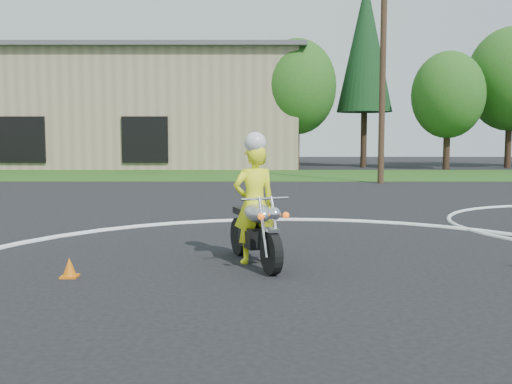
{
  "coord_description": "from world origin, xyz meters",
  "views": [
    {
      "loc": [
        -0.73,
        -5.27,
        2.06
      ],
      "look_at": [
        -0.74,
        4.98,
        1.1
      ],
      "focal_mm": 40.0,
      "sensor_mm": 36.0,
      "label": 1
    }
  ],
  "objects": [
    {
      "name": "grass_strip",
      "position": [
        0.0,
        27.0,
        0.01
      ],
      "size": [
        120.0,
        10.0,
        0.02
      ],
      "primitive_type": "cube",
      "color": "#1E4714",
      "rests_on": "ground"
    },
    {
      "name": "treeline",
      "position": [
        14.78,
        34.61,
        6.62
      ],
      "size": [
        38.2,
        8.1,
        14.52
      ],
      "color": "#382619",
      "rests_on": "ground"
    },
    {
      "name": "warehouse",
      "position": [
        -18.0,
        39.99,
        4.16
      ],
      "size": [
        41.0,
        17.0,
        8.3
      ],
      "color": "tan",
      "rests_on": "ground"
    },
    {
      "name": "rider_primary_grp",
      "position": [
        -0.77,
        4.08,
        1.05
      ],
      "size": [
        0.84,
        0.69,
        2.17
      ],
      "rotation": [
        0.0,
        0.0,
        0.35
      ],
      "color": "#F0FF1A",
      "rests_on": "ground"
    },
    {
      "name": "primary_motorcycle",
      "position": [
        -0.75,
        3.94,
        0.57
      ],
      "size": [
        0.98,
        2.14,
        1.17
      ],
      "rotation": [
        0.0,
        0.0,
        0.35
      ],
      "color": "black",
      "rests_on": "ground"
    },
    {
      "name": "course_markings",
      "position": [
        2.17,
        4.35,
        0.01
      ],
      "size": [
        19.05,
        19.05,
        0.12
      ],
      "color": "silver",
      "rests_on": "ground"
    },
    {
      "name": "utility_poles",
      "position": [
        5.0,
        21.0,
        5.2
      ],
      "size": [
        41.6,
        1.12,
        10.0
      ],
      "color": "#473321",
      "rests_on": "ground"
    },
    {
      "name": "ground",
      "position": [
        0.0,
        0.0,
        0.0
      ],
      "size": [
        120.0,
        120.0,
        0.0
      ],
      "primitive_type": "plane",
      "color": "black",
      "rests_on": "ground"
    }
  ]
}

